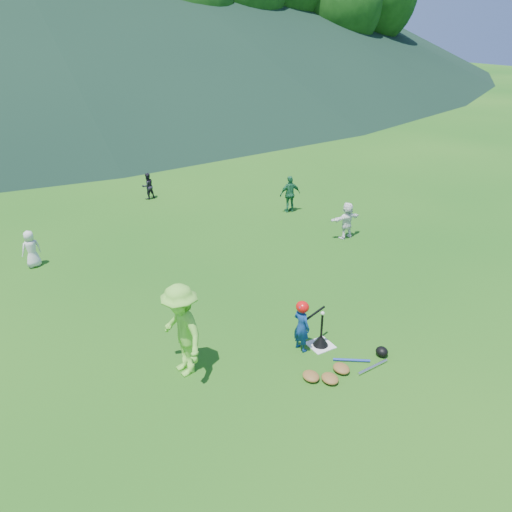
{
  "coord_description": "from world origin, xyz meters",
  "views": [
    {
      "loc": [
        -5.09,
        -6.28,
        5.75
      ],
      "look_at": [
        0.0,
        2.5,
        0.9
      ],
      "focal_mm": 35.0,
      "sensor_mm": 36.0,
      "label": 1
    }
  ],
  "objects_px": {
    "fielder_a": "(31,249)",
    "fielder_d": "(347,220)",
    "adult_coach": "(181,330)",
    "batter_child": "(302,327)",
    "home_plate": "(320,345)",
    "equipment_pile": "(342,369)",
    "fielder_c": "(290,194)",
    "fielder_b": "(148,186)",
    "batting_tee": "(321,340)"
  },
  "relations": [
    {
      "from": "adult_coach",
      "to": "batter_child",
      "type": "bearing_deg",
      "value": 72.36
    },
    {
      "from": "home_plate",
      "to": "equipment_pile",
      "type": "xyz_separation_m",
      "value": [
        -0.15,
        -0.83,
        0.06
      ]
    },
    {
      "from": "fielder_b",
      "to": "batting_tee",
      "type": "xyz_separation_m",
      "value": [
        -0.03,
        -10.09,
        -0.33
      ]
    },
    {
      "from": "home_plate",
      "to": "fielder_b",
      "type": "bearing_deg",
      "value": 89.8
    },
    {
      "from": "home_plate",
      "to": "fielder_d",
      "type": "height_order",
      "value": "fielder_d"
    },
    {
      "from": "fielder_c",
      "to": "adult_coach",
      "type": "bearing_deg",
      "value": 52.77
    },
    {
      "from": "adult_coach",
      "to": "batting_tee",
      "type": "relative_size",
      "value": 2.58
    },
    {
      "from": "adult_coach",
      "to": "fielder_b",
      "type": "distance_m",
      "value": 9.85
    },
    {
      "from": "adult_coach",
      "to": "fielder_a",
      "type": "bearing_deg",
      "value": -168.69
    },
    {
      "from": "home_plate",
      "to": "batter_child",
      "type": "bearing_deg",
      "value": 165.5
    },
    {
      "from": "adult_coach",
      "to": "fielder_d",
      "type": "relative_size",
      "value": 1.63
    },
    {
      "from": "equipment_pile",
      "to": "home_plate",
      "type": "bearing_deg",
      "value": 80.02
    },
    {
      "from": "fielder_a",
      "to": "batting_tee",
      "type": "distance_m",
      "value": 7.75
    },
    {
      "from": "fielder_c",
      "to": "batting_tee",
      "type": "distance_m",
      "value": 7.46
    },
    {
      "from": "batting_tee",
      "to": "fielder_b",
      "type": "bearing_deg",
      "value": 89.8
    },
    {
      "from": "batting_tee",
      "to": "fielder_c",
      "type": "bearing_deg",
      "value": 61.04
    },
    {
      "from": "adult_coach",
      "to": "equipment_pile",
      "type": "bearing_deg",
      "value": 54.89
    },
    {
      "from": "home_plate",
      "to": "fielder_c",
      "type": "distance_m",
      "value": 7.47
    },
    {
      "from": "batter_child",
      "to": "batting_tee",
      "type": "xyz_separation_m",
      "value": [
        0.4,
        -0.1,
        -0.38
      ]
    },
    {
      "from": "batter_child",
      "to": "fielder_d",
      "type": "distance_m",
      "value": 5.67
    },
    {
      "from": "fielder_c",
      "to": "equipment_pile",
      "type": "bearing_deg",
      "value": 72.06
    },
    {
      "from": "fielder_a",
      "to": "fielder_d",
      "type": "bearing_deg",
      "value": 150.07
    },
    {
      "from": "fielder_c",
      "to": "fielder_d",
      "type": "relative_size",
      "value": 1.12
    },
    {
      "from": "batter_child",
      "to": "adult_coach",
      "type": "relative_size",
      "value": 0.59
    },
    {
      "from": "home_plate",
      "to": "fielder_b",
      "type": "relative_size",
      "value": 0.49
    },
    {
      "from": "home_plate",
      "to": "fielder_d",
      "type": "bearing_deg",
      "value": 45.63
    },
    {
      "from": "adult_coach",
      "to": "fielder_c",
      "type": "height_order",
      "value": "adult_coach"
    },
    {
      "from": "fielder_d",
      "to": "equipment_pile",
      "type": "xyz_separation_m",
      "value": [
        -3.96,
        -4.73,
        -0.47
      ]
    },
    {
      "from": "batting_tee",
      "to": "equipment_pile",
      "type": "xyz_separation_m",
      "value": [
        -0.15,
        -0.83,
        -0.06
      ]
    },
    {
      "from": "fielder_d",
      "to": "batting_tee",
      "type": "xyz_separation_m",
      "value": [
        -3.82,
        -3.9,
        -0.41
      ]
    },
    {
      "from": "home_plate",
      "to": "batter_child",
      "type": "height_order",
      "value": "batter_child"
    },
    {
      "from": "fielder_b",
      "to": "fielder_d",
      "type": "distance_m",
      "value": 7.26
    },
    {
      "from": "fielder_d",
      "to": "batting_tee",
      "type": "distance_m",
      "value": 5.47
    },
    {
      "from": "fielder_a",
      "to": "equipment_pile",
      "type": "height_order",
      "value": "fielder_a"
    },
    {
      "from": "batter_child",
      "to": "fielder_d",
      "type": "relative_size",
      "value": 0.96
    },
    {
      "from": "batting_tee",
      "to": "equipment_pile",
      "type": "height_order",
      "value": "batting_tee"
    },
    {
      "from": "batter_child",
      "to": "fielder_b",
      "type": "height_order",
      "value": "batter_child"
    },
    {
      "from": "adult_coach",
      "to": "equipment_pile",
      "type": "relative_size",
      "value": 0.97
    },
    {
      "from": "batting_tee",
      "to": "equipment_pile",
      "type": "distance_m",
      "value": 0.84
    },
    {
      "from": "home_plate",
      "to": "fielder_a",
      "type": "height_order",
      "value": "fielder_a"
    },
    {
      "from": "fielder_a",
      "to": "home_plate",
      "type": "bearing_deg",
      "value": 111.11
    },
    {
      "from": "batter_child",
      "to": "adult_coach",
      "type": "xyz_separation_m",
      "value": [
        -2.19,
        0.5,
        0.36
      ]
    },
    {
      "from": "home_plate",
      "to": "fielder_d",
      "type": "distance_m",
      "value": 5.48
    },
    {
      "from": "fielder_c",
      "to": "fielder_d",
      "type": "height_order",
      "value": "fielder_c"
    },
    {
      "from": "adult_coach",
      "to": "batting_tee",
      "type": "bearing_deg",
      "value": 72.11
    },
    {
      "from": "home_plate",
      "to": "fielder_b",
      "type": "height_order",
      "value": "fielder_b"
    },
    {
      "from": "home_plate",
      "to": "equipment_pile",
      "type": "relative_size",
      "value": 0.25
    },
    {
      "from": "adult_coach",
      "to": "fielder_d",
      "type": "xyz_separation_m",
      "value": [
        6.41,
        3.3,
        -0.34
      ]
    },
    {
      "from": "fielder_d",
      "to": "fielder_a",
      "type": "bearing_deg",
      "value": -16.78
    },
    {
      "from": "adult_coach",
      "to": "fielder_d",
      "type": "bearing_deg",
      "value": 112.48
    }
  ]
}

